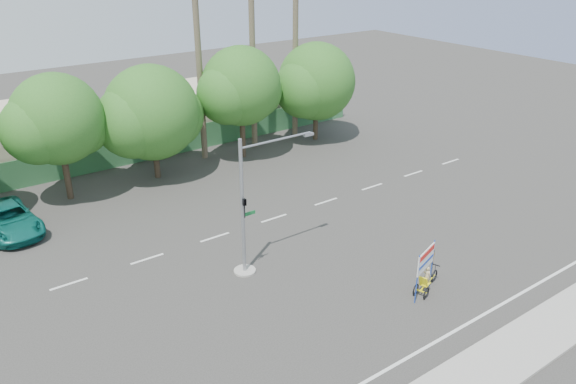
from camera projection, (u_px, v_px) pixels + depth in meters
ground at (334, 292)px, 26.46m from camera, size 120.00×120.00×0.00m
fence at (150, 147)px, 41.97m from camera, size 38.00×0.08×2.00m
building_right at (215, 106)px, 49.22m from camera, size 14.00×8.00×3.60m
tree_left at (57, 122)px, 33.96m from camera, size 6.66×5.60×8.07m
tree_center at (151, 115)px, 37.39m from camera, size 7.62×6.40×7.85m
tree_right at (241, 89)px, 40.79m from camera, size 6.90×5.80×8.36m
tree_far_right at (316, 84)px, 44.75m from camera, size 7.38×6.20×7.94m
palm_tall at (251, 10)px, 40.83m from camera, size 3.73×3.79×17.45m
palm_mid at (296, 21)px, 43.40m from camera, size 3.73×3.79×15.45m
palm_short at (197, 39)px, 39.10m from camera, size 3.73×3.79×14.45m
traffic_signal at (248, 218)px, 27.04m from camera, size 4.72×1.10×7.00m
trike_billboard at (426, 273)px, 26.06m from camera, size 2.49×1.08×2.56m
pickup_truck at (9, 219)px, 31.61m from camera, size 3.15×5.85×1.56m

